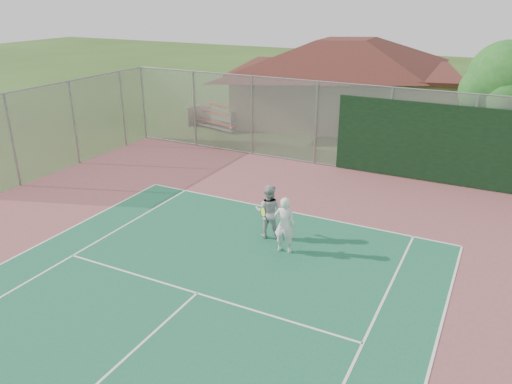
# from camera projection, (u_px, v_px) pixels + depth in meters

# --- Properties ---
(back_fence) EXTENTS (20.08, 0.11, 3.53)m
(back_fence) POSITION_uv_depth(u_px,v_px,m) (391.00, 135.00, 19.37)
(back_fence) COLOR gray
(back_fence) RESTS_ON ground
(side_fence_left) EXTENTS (0.08, 9.00, 3.50)m
(side_fence_left) POSITION_uv_depth(u_px,v_px,m) (74.00, 123.00, 20.74)
(side_fence_left) COLOR gray
(side_fence_left) RESTS_ON ground
(clubhouse) EXTENTS (13.96, 10.95, 5.33)m
(clubhouse) POSITION_uv_depth(u_px,v_px,m) (345.00, 72.00, 27.57)
(clubhouse) COLOR tan
(clubhouse) RESTS_ON ground
(bleachers) EXTENTS (3.16, 2.26, 1.05)m
(bleachers) POSITION_uv_depth(u_px,v_px,m) (220.00, 117.00, 26.99)
(bleachers) COLOR maroon
(bleachers) RESTS_ON ground
(tree) EXTENTS (3.71, 3.51, 5.17)m
(tree) POSITION_uv_depth(u_px,v_px,m) (508.00, 82.00, 20.50)
(tree) COLOR #372514
(tree) RESTS_ON ground
(player_white_front) EXTENTS (0.99, 0.66, 1.65)m
(player_white_front) POSITION_uv_depth(u_px,v_px,m) (284.00, 225.00, 13.80)
(player_white_front) COLOR silver
(player_white_front) RESTS_ON ground
(player_grey_back) EXTENTS (0.93, 0.80, 1.63)m
(player_grey_back) POSITION_uv_depth(u_px,v_px,m) (268.00, 212.00, 14.68)
(player_grey_back) COLOR #ADB0B2
(player_grey_back) RESTS_ON ground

